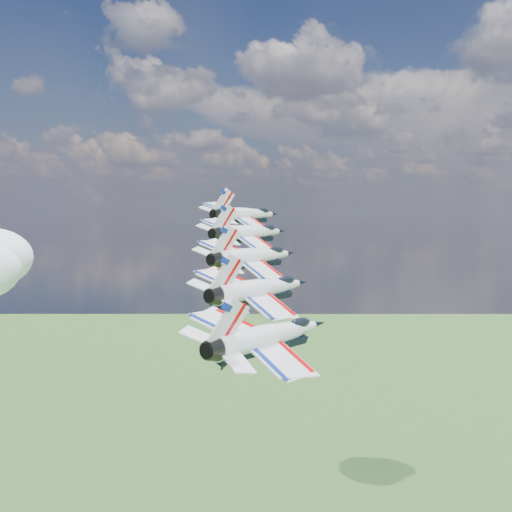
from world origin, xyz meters
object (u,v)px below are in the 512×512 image
Objects in this scene: jet_1 at (251,232)px; jet_4 at (272,335)px; jet_0 at (247,214)px; jet_2 at (256,256)px; jet_3 at (263,288)px.

jet_4 is (22.17, -28.73, -7.51)m from jet_1.
jet_0 is 49.41m from jet_4.
jet_0 is 24.70m from jet_2.
jet_2 is at bearing 132.17° from jet_3.
jet_1 is (7.39, -9.58, -2.50)m from jet_0.
jet_3 is (14.78, -19.15, -5.01)m from jet_1.
jet_1 reaches higher than jet_3.
jet_4 is (7.39, -9.58, -2.50)m from jet_3.
jet_4 is at bearing -47.83° from jet_0.
jet_2 is (14.78, -19.15, -5.01)m from jet_0.
jet_4 is (14.78, -19.15, -5.01)m from jet_2.
jet_2 is (7.39, -9.58, -2.50)m from jet_1.
jet_0 is 1.00× the size of jet_1.
jet_4 is at bearing -47.83° from jet_3.
jet_3 is (22.17, -28.73, -7.51)m from jet_0.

